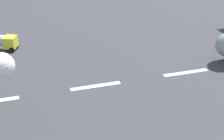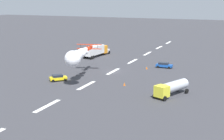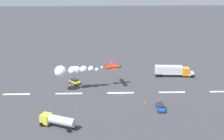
{
  "view_description": "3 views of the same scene",
  "coord_description": "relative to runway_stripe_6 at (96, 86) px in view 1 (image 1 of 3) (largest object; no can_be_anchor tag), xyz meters",
  "views": [
    {
      "loc": [
        20.93,
        -43.67,
        26.14
      ],
      "look_at": [
        33.98,
        0.0,
        2.43
      ],
      "focal_mm": 53.15,
      "sensor_mm": 36.0,
      "label": 1
    },
    {
      "loc": [
        80.49,
        33.7,
        19.6
      ],
      "look_at": [
        9.13,
        3.54,
        2.55
      ],
      "focal_mm": 53.63,
      "sensor_mm": 36.0,
      "label": 2
    },
    {
      "loc": [
        5.22,
        80.87,
        35.6
      ],
      "look_at": [
        2.45,
        -5.86,
        5.34
      ],
      "focal_mm": 46.69,
      "sensor_mm": 36.0,
      "label": 3
    }
  ],
  "objects": [
    {
      "name": "runway_stripe_7",
      "position": [
        15.66,
        0.0,
        0.0
      ],
      "size": [
        8.0,
        0.9,
        0.01
      ],
      "primitive_type": "cube",
      "color": "white",
      "rests_on": "ground"
    },
    {
      "name": "runway_stripe_6",
      "position": [
        0.0,
        0.0,
        0.0
      ],
      "size": [
        8.0,
        0.9,
        0.01
      ],
      "primitive_type": "cube",
      "color": "white",
      "rests_on": "ground"
    }
  ]
}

